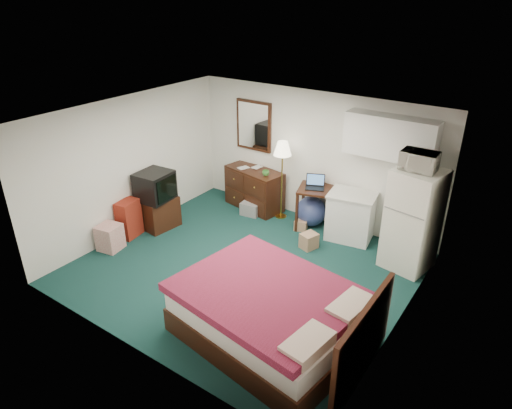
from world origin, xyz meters
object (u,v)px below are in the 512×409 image
Objects in this scene: dresser at (254,189)px; desk at (315,208)px; floor_lamp at (282,181)px; kitchen_counter at (351,217)px; suitcase at (129,219)px; bed at (270,314)px; tv_stand at (158,212)px; fridge at (413,220)px.

dresser is 1.52× the size of desk.
kitchen_counter is at bearing -0.20° from floor_lamp.
desk is 3.44m from suitcase.
bed is (0.96, -3.00, -0.04)m from desk.
kitchen_counter is 0.38× the size of bed.
desk is at bearing 169.34° from kitchen_counter.
desk is (0.74, 0.01, -0.38)m from floor_lamp.
bed is at bearing -60.42° from floor_lamp.
desk reaches higher than suitcase.
dresser is 2.58m from suitcase.
tv_stand is (-3.41, 1.33, -0.06)m from bed.
desk is at bearing -179.17° from fridge.
fridge is 0.75× the size of bed.
fridge is at bearing -27.34° from desk.
suitcase is at bearing -106.46° from dresser.
dresser is 1.74× the size of suitcase.
desk is 1.25× the size of tv_stand.
dresser reaches higher than suitcase.
dresser is 0.78m from floor_lamp.
tv_stand is at bearing -136.11° from floor_lamp.
tv_stand is at bearing -152.23° from fridge.
kitchen_counter reaches higher than bed.
fridge reaches higher than suitcase.
tv_stand is 0.59m from suitcase.
tv_stand is at bearing 66.54° from suitcase.
kitchen_counter is 0.51× the size of fridge.
fridge is (1.88, -0.32, 0.44)m from desk.
kitchen_counter is at bearing 9.01° from dresser.
fridge is 2.61× the size of tv_stand.
tv_stand is (-1.72, -1.65, -0.49)m from floor_lamp.
floor_lamp reaches higher than kitchen_counter.
bed is at bearing -98.48° from fridge.
floor_lamp is at bearing -176.16° from fridge.
suitcase is (-1.18, -2.29, -0.06)m from dresser.
kitchen_counter is at bearing 24.95° from suitcase.
kitchen_counter is at bearing 102.41° from bed.
desk is at bearing 31.96° from suitcase.
fridge is 4.57m from tv_stand.
dresser is 3.35m from fridge.
dresser reaches higher than desk.
floor_lamp is 0.70× the size of bed.
kitchen_counter is at bearing 175.90° from fridge.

